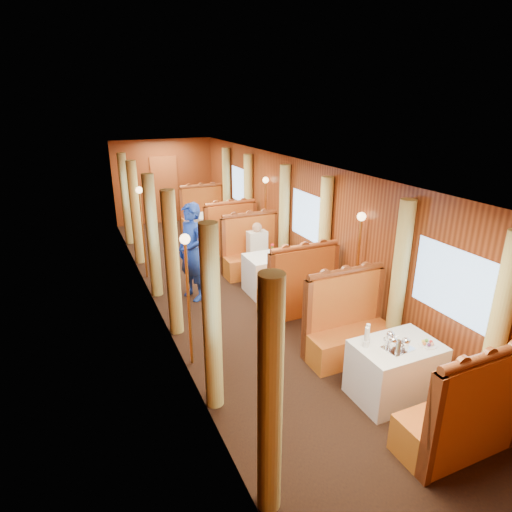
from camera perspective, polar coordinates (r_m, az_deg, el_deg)
floor at (r=8.27m, az=-2.46°, el=-5.55°), size 3.00×12.00×0.01m
ceiling at (r=7.53m, az=-2.75°, el=11.85°), size 3.00×12.00×0.01m
wall_far at (r=13.43m, az=-12.13°, el=9.69°), size 3.00×0.01×2.50m
wall_left at (r=7.43m, az=-13.43°, el=1.27°), size 0.01×12.00×2.50m
wall_right at (r=8.45m, az=6.94°, el=3.96°), size 0.01×12.00×2.50m
doorway_far at (r=13.45m, az=-12.03°, el=8.63°), size 0.80×0.04×2.00m
table_near at (r=5.84m, az=18.03°, el=-14.32°), size 1.05×0.72×0.75m
banquette_near_fwd at (r=5.27m, az=25.70°, el=-19.02°), size 1.30×0.55×1.34m
banquette_near_aft at (r=6.46m, az=12.13°, el=-9.61°), size 1.30×0.55×1.34m
table_mid at (r=8.40m, az=2.27°, el=-2.34°), size 1.05×0.72×0.75m
banquette_mid_fwd at (r=7.56m, az=5.66°, el=-4.68°), size 1.30×0.55×1.34m
banquette_mid_aft at (r=9.24m, az=-0.49°, el=0.14°), size 1.30×0.55×1.34m
table_far at (r=11.46m, az=-5.44°, el=3.79°), size 1.05×0.72×0.75m
banquette_far_fwd at (r=10.53m, az=-3.67°, el=2.64°), size 1.30×0.55×1.34m
banquette_far_aft at (r=12.38m, az=-6.97°, el=5.20°), size 1.30×0.55×1.34m
tea_tray at (r=5.55m, az=18.36°, el=-11.59°), size 0.37×0.30×0.01m
teapot_left at (r=5.48m, az=17.76°, el=-11.26°), size 0.17×0.13×0.14m
teapot_right at (r=5.51m, az=19.28°, el=-11.26°), size 0.19×0.16×0.13m
teapot_back at (r=5.59m, az=17.45°, el=-10.54°), size 0.19×0.16×0.13m
fruit_plate at (r=5.74m, az=21.90°, el=-10.82°), size 0.21×0.21×0.05m
cup_inboard at (r=5.43m, az=14.47°, el=-10.69°), size 0.08×0.08×0.26m
cup_outboard at (r=5.51m, az=14.62°, el=-10.24°), size 0.08×0.08×0.26m
rose_vase_mid at (r=8.17m, az=2.18°, el=1.15°), size 0.06×0.06×0.36m
rose_vase_far at (r=11.34m, az=-5.75°, el=6.49°), size 0.06×0.06×0.36m
window_left_near at (r=4.23m, az=-4.04°, el=-10.15°), size 0.01×1.20×0.90m
curtain_left_near_a at (r=3.83m, az=1.87°, el=-18.82°), size 0.22×0.22×2.35m
curtain_left_near_b at (r=5.04m, az=-5.91°, el=-8.49°), size 0.22×0.22×2.35m
window_right_near at (r=5.82m, az=24.61°, el=-3.27°), size 0.01×1.20×0.90m
curtain_right_near_a at (r=5.43m, az=29.49°, el=-9.00°), size 0.22×0.22×2.35m
curtain_right_near_b at (r=6.35m, az=18.49°, el=-3.25°), size 0.22×0.22×2.35m
window_left_mid at (r=7.37m, az=-13.44°, el=2.76°), size 0.01×1.20×0.90m
curtain_left_mid_a at (r=6.75m, az=-11.09°, el=-1.14°), size 0.22×0.22×2.35m
curtain_left_mid_b at (r=8.20m, az=-13.62°, el=2.49°), size 0.22×0.22×2.35m
window_right_mid at (r=8.39m, az=6.91°, el=5.26°), size 0.01×1.20×0.90m
curtain_right_mid_a at (r=7.78m, az=9.06°, el=1.85°), size 0.22×0.22×2.35m
curtain_right_mid_b at (r=9.07m, az=3.76°, el=4.69°), size 0.22×0.22×2.35m
window_left_far at (r=10.74m, az=-17.10°, el=7.79°), size 0.01×1.20×0.90m
curtain_left_far_a at (r=10.05m, az=-15.75°, el=5.52°), size 0.22×0.22×2.35m
curtain_left_far_b at (r=11.56m, az=-16.97°, el=7.24°), size 0.22×0.22×2.35m
window_right_far at (r=11.46m, az=-2.09°, el=9.39°), size 0.01×1.20×0.90m
curtain_right_far_a at (r=10.77m, az=-1.04°, el=7.21°), size 0.22×0.22×2.35m
curtain_right_far_b at (r=12.19m, az=-3.93°, el=8.69°), size 0.22×0.22×2.35m
sconce_left_fore at (r=5.79m, az=-9.19°, el=-2.43°), size 0.14×0.14×1.95m
sconce_right_fore at (r=6.98m, az=13.56°, el=1.19°), size 0.14×0.14×1.95m
sconce_left_aft at (r=9.07m, az=-15.03°, el=5.41°), size 0.14×0.14×1.95m
sconce_right_aft at (r=9.87m, az=1.28°, el=7.26°), size 0.14×0.14×1.95m
steward at (r=8.00m, az=-8.54°, el=0.52°), size 0.66×0.79×1.85m
passenger at (r=8.89m, az=0.22°, el=1.50°), size 0.40×0.44×0.76m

